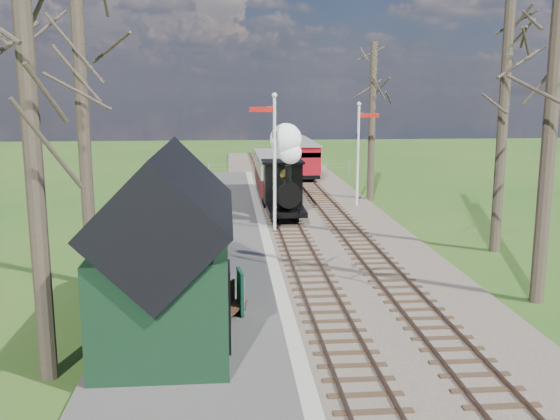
{
  "coord_description": "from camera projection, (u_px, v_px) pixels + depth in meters",
  "views": [
    {
      "loc": [
        -2.77,
        -11.32,
        6.29
      ],
      "look_at": [
        -0.7,
        13.08,
        1.6
      ],
      "focal_mm": 40.0,
      "sensor_mm": 36.0,
      "label": 1
    }
  ],
  "objects": [
    {
      "name": "person",
      "position": [
        222.0,
        278.0,
        18.41
      ],
      "size": [
        0.32,
        0.48,
        1.28
      ],
      "primitive_type": "imported",
      "rotation": [
        0.0,
        0.0,
        1.61
      ],
      "color": "black",
      "rests_on": "platform"
    },
    {
      "name": "distant_hills",
      "position": [
        262.0,
        272.0,
        78.66
      ],
      "size": [
        114.4,
        48.0,
        22.02
      ],
      "color": "#385B23",
      "rests_on": "ground"
    },
    {
      "name": "coach",
      "position": [
        275.0,
        173.0,
        36.29
      ],
      "size": [
        2.17,
        7.44,
        2.29
      ],
      "color": "black",
      "rests_on": "ground"
    },
    {
      "name": "ballast_bed",
      "position": [
        303.0,
        207.0,
        34.12
      ],
      "size": [
        8.0,
        60.0,
        0.1
      ],
      "primitive_type": "cube",
      "color": "brown",
      "rests_on": "ground"
    },
    {
      "name": "station_shed",
      "position": [
        168.0,
        254.0,
        15.62
      ],
      "size": [
        3.25,
        6.3,
        4.78
      ],
      "color": "black",
      "rests_on": "platform"
    },
    {
      "name": "platform",
      "position": [
        211.0,
        242.0,
        25.88
      ],
      "size": [
        5.0,
        44.0,
        0.2
      ],
      "primitive_type": "cube",
      "color": "#474442",
      "rests_on": "ground"
    },
    {
      "name": "track_near",
      "position": [
        279.0,
        206.0,
        34.0
      ],
      "size": [
        1.6,
        60.0,
        0.15
      ],
      "color": "brown",
      "rests_on": "ground"
    },
    {
      "name": "track_far",
      "position": [
        326.0,
        205.0,
        34.22
      ],
      "size": [
        1.6,
        60.0,
        0.15
      ],
      "color": "brown",
      "rests_on": "ground"
    },
    {
      "name": "fence_line",
      "position": [
        268.0,
        167.0,
        47.64
      ],
      "size": [
        12.6,
        0.08,
        1.0
      ],
      "color": "slate",
      "rests_on": "ground"
    },
    {
      "name": "semaphore_far",
      "position": [
        359.0,
        146.0,
        33.75
      ],
      "size": [
        1.22,
        0.24,
        5.72
      ],
      "color": "silver",
      "rests_on": "ground"
    },
    {
      "name": "red_carriage_b",
      "position": [
        295.0,
        152.0,
        49.87
      ],
      "size": [
        2.01,
        4.98,
        2.12
      ],
      "color": "black",
      "rests_on": "ground"
    },
    {
      "name": "red_carriage_a",
      "position": [
        303.0,
        160.0,
        44.49
      ],
      "size": [
        2.01,
        4.98,
        2.12
      ],
      "color": "black",
      "rests_on": "ground"
    },
    {
      "name": "coping_strip",
      "position": [
        266.0,
        241.0,
        26.07
      ],
      "size": [
        0.4,
        44.0,
        0.21
      ],
      "primitive_type": "cube",
      "color": "#B2AD9E",
      "rests_on": "ground"
    },
    {
      "name": "ground",
      "position": [
        370.0,
        410.0,
        12.49
      ],
      "size": [
        140.0,
        140.0,
        0.0
      ],
      "primitive_type": "plane",
      "color": "#25551A",
      "rests_on": "ground"
    },
    {
      "name": "locomotive",
      "position": [
        285.0,
        178.0,
        30.25
      ],
      "size": [
        1.86,
        4.34,
        4.65
      ],
      "color": "black",
      "rests_on": "ground"
    },
    {
      "name": "bare_trees",
      "position": [
        346.0,
        123.0,
        21.51
      ],
      "size": [
        15.51,
        22.39,
        12.0
      ],
      "color": "#382D23",
      "rests_on": "ground"
    },
    {
      "name": "sign_board",
      "position": [
        241.0,
        292.0,
        17.27
      ],
      "size": [
        0.2,
        0.84,
        1.22
      ],
      "color": "#0E442F",
      "rests_on": "platform"
    },
    {
      "name": "semaphore_near",
      "position": [
        273.0,
        153.0,
        27.4
      ],
      "size": [
        1.22,
        0.24,
        6.22
      ],
      "color": "silver",
      "rests_on": "ground"
    },
    {
      "name": "bench",
      "position": [
        227.0,
        303.0,
        16.94
      ],
      "size": [
        0.98,
        1.58,
        0.87
      ],
      "color": "#4A2C1A",
      "rests_on": "platform"
    }
  ]
}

